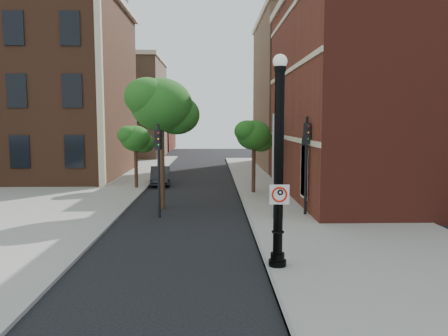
{
  "coord_description": "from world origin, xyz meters",
  "views": [
    {
      "loc": [
        0.4,
        -12.31,
        4.5
      ],
      "look_at": [
        0.78,
        2.0,
        2.97
      ],
      "focal_mm": 35.0,
      "sensor_mm": 36.0,
      "label": 1
    }
  ],
  "objects_px": {
    "traffic_signal_right": "(307,150)",
    "no_parking_sign": "(279,194)",
    "traffic_signal_left": "(159,155)",
    "lamppost": "(279,173)",
    "parked_car": "(160,176)"
  },
  "relations": [
    {
      "from": "no_parking_sign",
      "to": "parked_car",
      "type": "relative_size",
      "value": 0.15
    },
    {
      "from": "no_parking_sign",
      "to": "parked_car",
      "type": "xyz_separation_m",
      "value": [
        -5.71,
        18.37,
        -1.71
      ]
    },
    {
      "from": "traffic_signal_right",
      "to": "parked_car",
      "type": "bearing_deg",
      "value": 141.48
    },
    {
      "from": "traffic_signal_left",
      "to": "lamppost",
      "type": "bearing_deg",
      "value": -39.23
    },
    {
      "from": "no_parking_sign",
      "to": "traffic_signal_left",
      "type": "bearing_deg",
      "value": 122.95
    },
    {
      "from": "traffic_signal_left",
      "to": "traffic_signal_right",
      "type": "relative_size",
      "value": 0.93
    },
    {
      "from": "traffic_signal_right",
      "to": "no_parking_sign",
      "type": "bearing_deg",
      "value": -93.22
    },
    {
      "from": "lamppost",
      "to": "traffic_signal_left",
      "type": "distance_m",
      "value": 8.59
    },
    {
      "from": "no_parking_sign",
      "to": "traffic_signal_right",
      "type": "xyz_separation_m",
      "value": [
        2.42,
        7.53,
        0.84
      ]
    },
    {
      "from": "lamppost",
      "to": "traffic_signal_right",
      "type": "xyz_separation_m",
      "value": [
        2.43,
        7.37,
        0.21
      ]
    },
    {
      "from": "parked_car",
      "to": "traffic_signal_right",
      "type": "bearing_deg",
      "value": -59.05
    },
    {
      "from": "lamppost",
      "to": "traffic_signal_left",
      "type": "height_order",
      "value": "lamppost"
    },
    {
      "from": "no_parking_sign",
      "to": "lamppost",
      "type": "bearing_deg",
      "value": 94.86
    },
    {
      "from": "no_parking_sign",
      "to": "traffic_signal_left",
      "type": "xyz_separation_m",
      "value": [
        -4.48,
        7.5,
        0.61
      ]
    },
    {
      "from": "traffic_signal_left",
      "to": "traffic_signal_right",
      "type": "distance_m",
      "value": 6.9
    }
  ]
}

